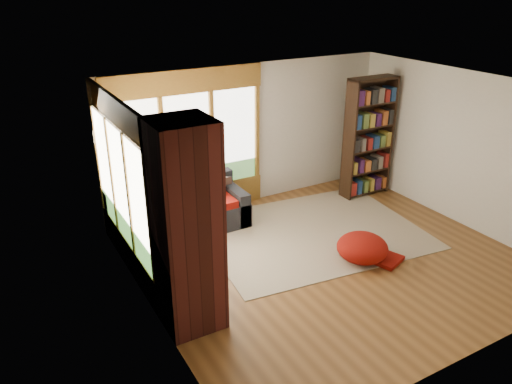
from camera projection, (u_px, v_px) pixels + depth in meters
name	position (u px, v px, depth m)	size (l,w,h in m)	color
floor	(328.00, 259.00, 7.64)	(5.50, 5.50, 0.00)	brown
ceiling	(340.00, 89.00, 6.60)	(5.50, 5.50, 0.00)	white
wall_back	(249.00, 135.00, 9.11)	(5.50, 0.04, 2.60)	silver
wall_front	(484.00, 260.00, 5.13)	(5.50, 0.04, 2.60)	silver
wall_left	(147.00, 224.00, 5.87)	(0.04, 5.00, 2.60)	silver
wall_right	(464.00, 150.00, 8.37)	(0.04, 5.00, 2.60)	silver
windows_back	(188.00, 143.00, 8.53)	(2.82, 0.10, 1.90)	olive
windows_left	(121.00, 185.00, 6.82)	(0.10, 2.62, 1.90)	olive
roller_blind	(104.00, 141.00, 7.34)	(0.03, 0.72, 0.90)	#677D59
brick_chimney	(186.00, 229.00, 5.75)	(0.70, 0.70, 2.60)	#471914
sectional_sofa	(167.00, 226.00, 7.99)	(2.20, 2.20, 0.80)	black
area_rug	(312.00, 232.00, 8.41)	(3.55, 2.71, 0.01)	beige
bookshelf	(369.00, 138.00, 9.48)	(0.99, 0.33, 2.30)	black
pouf	(362.00, 247.00, 7.52)	(0.77, 0.77, 0.42)	maroon
dog_tan	(166.00, 201.00, 7.73)	(0.91, 0.64, 0.46)	brown
dog_brindle	(173.00, 222.00, 7.09)	(0.70, 0.91, 0.45)	black
throw_pillows	(169.00, 195.00, 7.88)	(1.98, 1.68, 0.45)	#34231B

